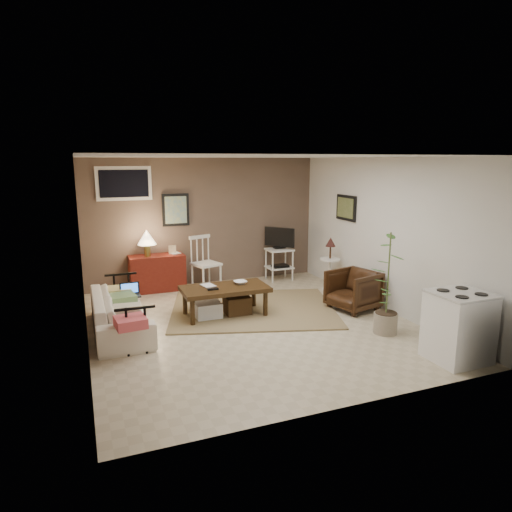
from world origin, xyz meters
name	(u,v)px	position (x,y,z in m)	size (l,w,h in m)	color
floor	(251,324)	(0.00, 0.00, 0.00)	(5.00, 5.00, 0.00)	#C1B293
art_back	(176,210)	(-0.55, 2.48, 1.45)	(0.50, 0.03, 0.60)	black
art_right	(346,208)	(2.23, 1.05, 1.52)	(0.03, 0.60, 0.45)	black
window	(124,184)	(-1.45, 2.48, 1.95)	(0.96, 0.03, 0.60)	white
rug	(253,309)	(0.26, 0.60, 0.01)	(2.56, 2.05, 0.02)	olive
coffee_table	(224,299)	(-0.26, 0.45, 0.28)	(1.31, 0.68, 0.50)	#39220F
sofa	(120,307)	(-1.80, 0.39, 0.36)	(1.84, 0.54, 0.72)	#F2E3D1
sofa_pillows	(124,305)	(-1.76, 0.18, 0.44)	(0.35, 1.75, 0.12)	beige
sofa_end_rails	(128,309)	(-1.69, 0.39, 0.31)	(0.49, 1.84, 0.62)	black
laptop	(130,292)	(-1.62, 0.71, 0.47)	(0.28, 0.21, 0.19)	black
red_console	(156,270)	(-0.99, 2.27, 0.39)	(0.99, 0.44, 1.14)	maroon
spindle_chair	(206,264)	(-0.10, 2.10, 0.46)	(0.56, 0.56, 0.98)	white
tv_stand	(279,252)	(1.43, 2.16, 0.56)	(0.50, 0.51, 1.05)	white
side_table	(330,258)	(1.98, 1.13, 0.61)	(0.37, 0.37, 0.99)	white
armchair	(353,288)	(1.76, 0.02, 0.35)	(0.68, 0.64, 0.70)	#331D0E
potted_plant	(388,280)	(1.60, -1.02, 0.76)	(0.36, 0.36, 1.44)	#9F957E
stove	(459,326)	(1.86, -2.06, 0.42)	(0.65, 0.60, 0.85)	white
bowl	(240,278)	(0.02, 0.52, 0.57)	(0.20, 0.05, 0.20)	#39220F
book_table	(203,279)	(-0.56, 0.56, 0.59)	(0.17, 0.02, 0.24)	#39220F
book_console	(171,248)	(-0.71, 2.28, 0.77)	(0.16, 0.02, 0.22)	#39220F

